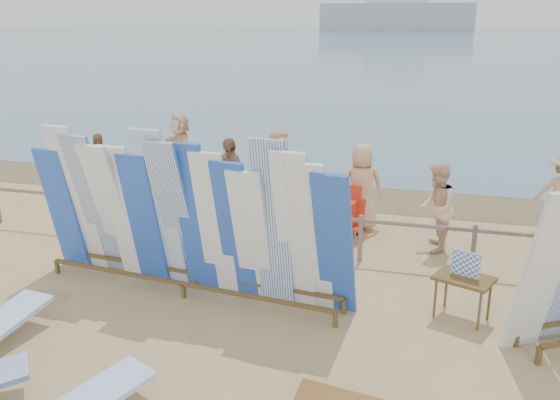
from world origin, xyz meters
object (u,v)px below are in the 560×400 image
(main_surfboard_rack, at_px, (187,222))
(beachgoer_4, at_px, (230,178))
(beachgoer_6, at_px, (362,187))
(beachgoer_11, at_px, (181,147))
(stroller, at_px, (345,219))
(beachgoer_extra_1, at_px, (100,166))
(beachgoer_8, at_px, (436,208))
(beach_chair_left, at_px, (309,221))
(beachgoer_5, at_px, (279,167))
(vendor_table, at_px, (462,296))
(beach_chair_right, at_px, (349,228))

(main_surfboard_rack, distance_m, beachgoer_4, 3.97)
(beachgoer_6, height_order, beachgoer_11, beachgoer_6)
(beachgoer_11, bearing_deg, stroller, 19.21)
(beachgoer_extra_1, relative_size, beachgoer_8, 0.95)
(beach_chair_left, height_order, beachgoer_8, beachgoer_8)
(beachgoer_6, xyz_separation_m, beachgoer_5, (-2.18, 1.34, -0.03))
(beach_chair_left, xyz_separation_m, beachgoer_6, (1.01, 0.58, 0.67))
(main_surfboard_rack, height_order, vendor_table, main_surfboard_rack)
(vendor_table, distance_m, beachgoer_extra_1, 9.57)
(main_surfboard_rack, xyz_separation_m, beachgoer_4, (-0.69, 3.89, -0.32))
(beachgoer_6, bearing_deg, beach_chair_right, 68.54)
(stroller, height_order, beachgoer_6, beachgoer_6)
(stroller, bearing_deg, beachgoer_8, 5.34)
(beachgoer_4, bearing_deg, beachgoer_11, 162.94)
(vendor_table, relative_size, beachgoer_5, 0.61)
(stroller, distance_m, beachgoer_11, 6.17)
(beachgoer_4, xyz_separation_m, beachgoer_5, (0.80, 1.31, -0.01))
(beach_chair_right, xyz_separation_m, beachgoer_extra_1, (-6.47, 1.28, 0.58))
(vendor_table, relative_size, beach_chair_right, 1.31)
(beach_chair_left, xyz_separation_m, stroller, (0.78, -0.11, 0.16))
(beach_chair_left, relative_size, beachgoer_extra_1, 0.54)
(vendor_table, bearing_deg, beachgoer_8, 121.75)
(main_surfboard_rack, relative_size, beach_chair_left, 6.22)
(beach_chair_right, height_order, stroller, stroller)
(beach_chair_left, xyz_separation_m, beachgoer_4, (-1.97, 0.61, 0.65))
(main_surfboard_rack, xyz_separation_m, beach_chair_right, (2.16, 3.10, -0.99))
(beachgoer_8, relative_size, beachgoer_11, 0.94)
(beach_chair_right, height_order, beachgoer_6, beachgoer_6)
(stroller, xyz_separation_m, beachgoer_extra_1, (-6.37, 1.21, 0.40))
(main_surfboard_rack, xyz_separation_m, beach_chair_left, (1.28, 3.29, -0.98))
(beach_chair_right, xyz_separation_m, beachgoer_6, (0.13, 0.76, 0.69))
(beachgoer_extra_1, bearing_deg, beachgoer_8, -53.82)
(beach_chair_left, xyz_separation_m, beachgoer_8, (2.57, -0.30, 0.61))
(beach_chair_left, distance_m, beach_chair_right, 0.90)
(vendor_table, distance_m, beach_chair_right, 3.57)
(main_surfboard_rack, bearing_deg, beach_chair_left, 75.11)
(stroller, relative_size, beachgoer_5, 0.59)
(beachgoer_extra_1, height_order, beachgoer_8, beachgoer_8)
(stroller, relative_size, beachgoer_11, 0.57)
(beachgoer_extra_1, bearing_deg, beachgoer_11, 16.31)
(main_surfboard_rack, height_order, beachgoer_11, main_surfboard_rack)
(beachgoer_4, bearing_deg, beach_chair_left, 13.48)
(beachgoer_6, height_order, beachgoer_4, beachgoer_6)
(beachgoer_6, xyz_separation_m, beachgoer_4, (-2.97, 0.03, -0.02))
(beachgoer_8, bearing_deg, beachgoer_6, -120.95)
(beachgoer_6, bearing_deg, main_surfboard_rack, 47.59)
(vendor_table, bearing_deg, beach_chair_right, 149.23)
(vendor_table, relative_size, beachgoer_4, 0.60)
(beachgoer_5, bearing_deg, beachgoer_4, 176.51)
(main_surfboard_rack, bearing_deg, beachgoer_5, 95.20)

